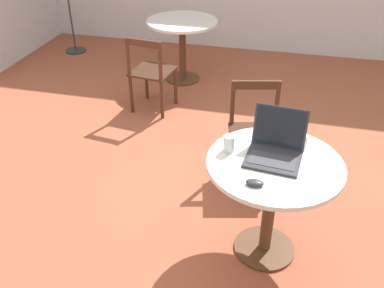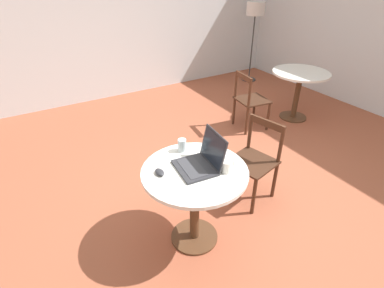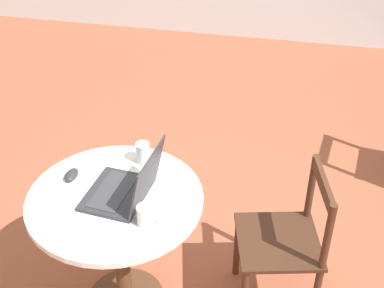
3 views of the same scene
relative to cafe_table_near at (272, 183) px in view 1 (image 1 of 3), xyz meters
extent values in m
plane|color=#9E5138|center=(0.60, 0.36, -0.57)|extent=(16.00, 16.00, 0.00)
cylinder|color=#51331E|center=(0.00, 0.00, -0.56)|extent=(0.41, 0.41, 0.02)
cylinder|color=#51331E|center=(0.00, 0.00, -0.22)|extent=(0.08, 0.08, 0.68)
cylinder|color=silver|center=(0.00, 0.00, 0.14)|extent=(0.82, 0.82, 0.03)
cylinder|color=#51331E|center=(2.57, 1.25, -0.56)|extent=(0.41, 0.41, 0.02)
cylinder|color=#51331E|center=(2.57, 1.25, -0.22)|extent=(0.08, 0.08, 0.68)
cylinder|color=silver|center=(2.57, 1.25, 0.14)|extent=(0.82, 0.82, 0.03)
cylinder|color=#472819|center=(0.63, -0.03, -0.37)|extent=(0.04, 0.04, 0.41)
cylinder|color=#472819|center=(0.55, 0.31, -0.37)|extent=(0.04, 0.04, 0.41)
cylinder|color=#472819|center=(0.97, 0.05, -0.37)|extent=(0.04, 0.04, 0.41)
cylinder|color=#472819|center=(0.89, 0.39, -0.37)|extent=(0.04, 0.04, 0.41)
cube|color=#3C2215|center=(0.76, 0.18, -0.15)|extent=(0.49, 0.49, 0.02)
cylinder|color=#472819|center=(0.97, 0.05, 0.05)|extent=(0.04, 0.04, 0.38)
cylinder|color=#472819|center=(0.89, 0.39, 0.05)|extent=(0.04, 0.04, 0.38)
cube|color=#472819|center=(0.93, 0.22, 0.21)|extent=(0.11, 0.38, 0.07)
cylinder|color=#472819|center=(1.98, 1.51, -0.37)|extent=(0.04, 0.04, 0.41)
cylinder|color=#472819|center=(1.93, 1.16, -0.37)|extent=(0.04, 0.04, 0.41)
cylinder|color=#472819|center=(1.63, 1.56, -0.37)|extent=(0.04, 0.04, 0.41)
cylinder|color=#472819|center=(1.58, 1.21, -0.37)|extent=(0.04, 0.04, 0.41)
cube|color=#3C2215|center=(1.78, 1.36, -0.15)|extent=(0.45, 0.45, 0.02)
cylinder|color=#472819|center=(1.63, 1.56, 0.05)|extent=(0.04, 0.04, 0.38)
cylinder|color=#472819|center=(1.58, 1.21, 0.05)|extent=(0.04, 0.04, 0.38)
cube|color=#472819|center=(1.61, 1.38, 0.21)|extent=(0.08, 0.38, 0.07)
cylinder|color=#333333|center=(3.13, 2.97, -0.56)|extent=(0.28, 0.28, 0.02)
cylinder|color=#333333|center=(3.13, 2.97, 0.06)|extent=(0.02, 0.02, 1.25)
cube|color=#2D2D33|center=(0.01, 0.02, 0.16)|extent=(0.29, 0.35, 0.02)
cube|color=#38383D|center=(-0.01, 0.02, 0.17)|extent=(0.17, 0.29, 0.00)
cube|color=#2D2D33|center=(0.16, 0.00, 0.30)|extent=(0.10, 0.33, 0.26)
cube|color=black|center=(0.16, 0.00, 0.30)|extent=(0.08, 0.30, 0.23)
ellipsoid|color=#2D2D33|center=(-0.25, 0.09, 0.17)|extent=(0.06, 0.10, 0.03)
cylinder|color=silver|center=(0.19, -0.14, 0.20)|extent=(0.08, 0.08, 0.09)
torus|color=silver|center=(0.24, -0.14, 0.21)|extent=(0.05, 0.01, 0.05)
cylinder|color=silver|center=(0.05, 0.29, 0.21)|extent=(0.07, 0.07, 0.11)
camera|label=1|loc=(-2.12, -0.01, 1.62)|focal=40.00mm
camera|label=2|loc=(-0.96, -1.56, 1.50)|focal=28.00mm
camera|label=3|loc=(0.74, -1.75, 1.77)|focal=50.00mm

